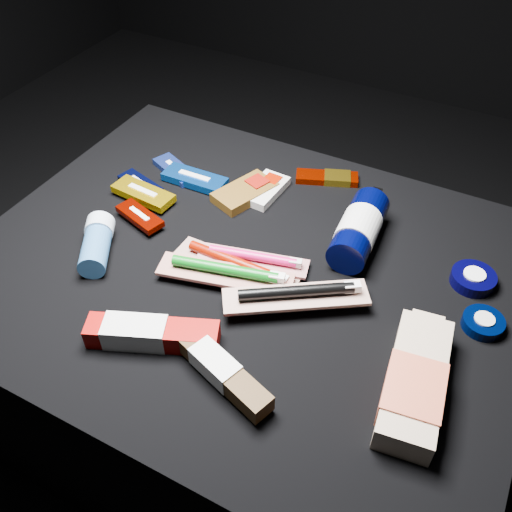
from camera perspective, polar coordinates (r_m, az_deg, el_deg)
The scene contains 21 objects.
ground at distance 1.33m, azimuth -0.79°, elevation -13.23°, with size 3.00×3.00×0.00m, color black.
cloth_table at distance 1.17m, azimuth -0.89°, elevation -7.88°, with size 0.98×0.78×0.40m, color black.
luna_bar_0 at distance 1.24m, azimuth -8.07°, elevation 8.53°, with size 0.12×0.08×0.01m.
luna_bar_1 at distance 1.20m, azimuth -6.15°, elevation 7.67°, with size 0.14×0.05×0.02m.
luna_bar_2 at distance 1.20m, azimuth -11.48°, elevation 7.05°, with size 0.11×0.06×0.01m.
luna_bar_3 at distance 1.17m, azimuth -11.21°, elevation 6.16°, with size 0.13×0.06×0.02m.
luna_bar_4 at distance 1.11m, azimuth -11.55°, elevation 3.93°, with size 0.11×0.07×0.01m.
clif_bar_0 at distance 1.16m, azimuth -0.92°, elevation 6.49°, with size 0.11×0.14×0.02m.
clif_bar_1 at distance 1.17m, azimuth 1.02°, elevation 6.75°, with size 0.07×0.11×0.02m.
power_bar at distance 1.21m, azimuth 7.45°, elevation 7.75°, with size 0.13×0.08×0.02m.
lotion_bottle at distance 1.05m, azimuth 10.25°, elevation 2.64°, with size 0.08×0.23×0.07m.
cream_tin_upper at distance 1.05m, azimuth 20.88°, elevation -2.13°, with size 0.08×0.08×0.02m.
cream_tin_lower at distance 0.98m, azimuth 21.75°, elevation -6.22°, with size 0.07×0.07×0.02m.
bodywash_bottle at distance 0.86m, azimuth 15.55°, elevation -12.23°, with size 0.11×0.24×0.05m.
deodorant_stick at distance 1.06m, azimuth -15.64°, elevation 1.19°, with size 0.11×0.13×0.05m.
toothbrush_pack_0 at distance 1.00m, azimuth -1.93°, elevation -0.94°, with size 0.23×0.06×0.03m.
toothbrush_pack_1 at distance 1.01m, azimuth -0.18°, elevation -0.28°, with size 0.20×0.09×0.02m.
toothbrush_pack_2 at distance 0.97m, azimuth -2.93°, elevation -1.64°, with size 0.24×0.11×0.03m.
toothbrush_pack_3 at distance 0.93m, azimuth 4.22°, elevation -3.84°, with size 0.23×0.18×0.03m.
toothpaste_carton_red at distance 0.90m, azimuth -10.88°, elevation -7.63°, with size 0.21×0.12×0.04m.
toothpaste_carton_green at distance 0.85m, azimuth -3.45°, elevation -11.38°, with size 0.17×0.09×0.03m.
Camera 1 is at (0.35, -0.63, 1.12)m, focal length 40.00 mm.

